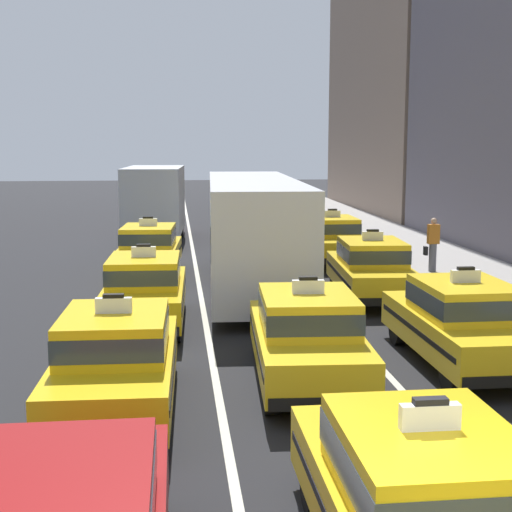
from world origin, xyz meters
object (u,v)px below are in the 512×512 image
Objects in this scene: taxi_left_second at (116,360)px; taxi_center_nearest at (423,503)px; taxi_right_fourth at (331,239)px; taxi_right_fifth at (299,220)px; bus_center_third at (253,226)px; pedestrian_far_corner at (433,245)px; taxi_center_second at (307,335)px; box_truck_left_fifth at (156,201)px; taxi_left_third at (145,289)px; taxi_right_second at (461,321)px; taxi_left_fourth at (149,250)px; taxi_right_third at (371,268)px.

taxi_center_nearest is at bearing -56.87° from taxi_left_second.
taxi_right_fourth is 6.25m from taxi_right_fifth.
bus_center_third reaches higher than taxi_center_nearest.
taxi_right_fifth reaches higher than pedestrian_far_corner.
box_truck_left_fifth is at bearing 99.20° from taxi_center_second.
box_truck_left_fifth is 1.55× the size of taxi_right_fourth.
taxi_left_third is 5.40m from taxi_center_second.
pedestrian_far_corner is at bearing -47.48° from taxi_right_fourth.
taxi_center_second is at bearing -80.80° from box_truck_left_fifth.
taxi_right_second is at bearing -90.03° from taxi_right_fifth.
taxi_left_third is 11.01m from taxi_center_nearest.
taxi_left_fourth is (0.12, 11.94, 0.00)m from taxi_left_second.
taxi_center_second is 1.00× the size of taxi_right_third.
pedestrian_far_corner is (9.09, -0.88, 0.15)m from taxi_left_fourth.
taxi_center_second is (3.27, 1.11, 0.00)m from taxi_left_second.
taxi_right_second is 0.99× the size of taxi_right_fifth.
bus_center_third is 2.42× the size of taxi_right_third.
bus_center_third reaches higher than pedestrian_far_corner.
box_truck_left_fifth is (0.04, 8.32, 0.90)m from taxi_left_fourth.
taxi_center_nearest is (3.03, -10.58, 0.00)m from taxi_left_third.
taxi_left_fourth and taxi_center_nearest have the same top height.
bus_center_third is (3.09, -10.28, 0.04)m from box_truck_left_fifth.
taxi_left_second reaches higher than pedestrian_far_corner.
taxi_left_third is 0.99× the size of taxi_center_second.
taxi_right_fourth is at bearing 17.71° from taxi_left_fourth.
taxi_left_fourth is 6.72m from taxi_right_fourth.
taxi_right_fifth is (3.16, 10.26, -0.94)m from bus_center_third.
taxi_left_third is 1.01× the size of taxi_right_fourth.
taxi_left_second is 10.01m from taxi_right_third.
taxi_right_second is 1.00× the size of taxi_right_fourth.
taxi_center_nearest is at bearing -90.00° from taxi_center_second.
box_truck_left_fifth is (-0.07, 14.68, 0.90)m from taxi_left_third.
taxi_right_third is 4.38m from pedestrian_far_corner.
taxi_left_second and taxi_center_second have the same top height.
bus_center_third is at bearing -169.73° from pedestrian_far_corner.
taxi_right_fourth is at bearing 132.52° from pedestrian_far_corner.
taxi_center_nearest is at bearing -89.96° from bus_center_third.
taxi_center_nearest is 0.98× the size of taxi_center_second.
taxi_right_fifth is (6.29, 8.30, 0.00)m from taxi_left_fourth.
pedestrian_far_corner is at bearing 31.40° from taxi_left_third.
taxi_right_third is (3.01, 6.70, 0.00)m from taxi_center_second.
taxi_right_third is (-0.12, 6.02, 0.00)m from taxi_right_second.
bus_center_third reaches higher than taxi_left_second.
taxi_left_third is 10.52m from pedestrian_far_corner.
taxi_left_third is 2.65× the size of pedestrian_far_corner.
taxi_center_second and taxi_right_second have the same top height.
taxi_left_third is 5.42m from bus_center_third.
taxi_left_fourth is at bearing 91.04° from taxi_left_third.
bus_center_third reaches higher than taxi_right_second.
taxi_left_second and taxi_right_third have the same top height.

